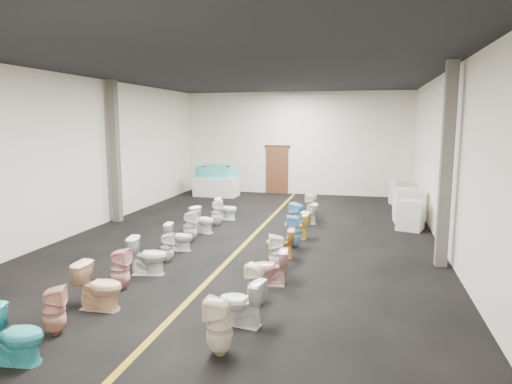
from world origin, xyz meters
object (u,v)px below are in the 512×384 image
(toilet_left_9, at_px, (217,213))
(toilet_right_10, at_px, (312,206))
(display_table, at_px, (216,187))
(appliance_crate_b, at_px, (408,206))
(toilet_right_0, at_px, (220,327))
(toilet_right_6, at_px, (294,231))
(toilet_left_4, at_px, (148,255))
(toilet_left_6, at_px, (179,237))
(toilet_right_9, at_px, (307,214))
(toilet_right_4, at_px, (278,253))
(toilet_right_5, at_px, (280,243))
(toilet_right_8, at_px, (297,217))
(toilet_left_10, at_px, (226,209))
(toilet_right_3, at_px, (270,267))
(appliance_crate_a, at_px, (411,215))
(toilet_left_7, at_px, (190,226))
(toilet_right_1, at_px, (241,302))
(toilet_left_5, at_px, (167,248))
(toilet_left_8, at_px, (203,220))
(appliance_crate_c, at_px, (404,202))
(toilet_left_2, at_px, (100,286))
(bathtub, at_px, (216,172))
(toilet_right_2, at_px, (256,284))
(toilet_left_3, at_px, (120,269))
(toilet_left_0, at_px, (15,335))
(toilet_right_7, at_px, (297,226))
(toilet_left_1, at_px, (54,311))

(toilet_left_9, distance_m, toilet_right_10, 3.31)
(display_table, relative_size, appliance_crate_b, 1.67)
(toilet_right_0, relative_size, toilet_right_6, 0.98)
(toilet_left_4, relative_size, toilet_left_6, 1.16)
(toilet_left_9, relative_size, toilet_right_9, 1.22)
(toilet_left_6, distance_m, toilet_right_4, 2.89)
(toilet_right_5, xyz_separation_m, toilet_right_8, (0.01, 2.74, 0.07))
(toilet_left_10, relative_size, toilet_right_6, 0.87)
(toilet_right_3, bearing_deg, appliance_crate_a, 142.76)
(toilet_right_0, relative_size, toilet_right_10, 1.01)
(toilet_left_7, height_order, toilet_left_9, toilet_left_7)
(toilet_right_1, distance_m, toilet_right_4, 2.73)
(toilet_left_5, relative_size, toilet_left_8, 0.91)
(appliance_crate_c, distance_m, toilet_left_8, 7.26)
(toilet_left_2, height_order, toilet_right_9, toilet_left_2)
(appliance_crate_b, distance_m, toilet_left_7, 7.00)
(toilet_right_4, distance_m, toilet_right_8, 3.75)
(toilet_left_8, bearing_deg, toilet_right_9, -39.19)
(toilet_left_8, bearing_deg, toilet_right_3, -125.84)
(toilet_left_8, bearing_deg, bathtub, 32.93)
(bathtub, bearing_deg, toilet_right_2, -73.91)
(display_table, distance_m, toilet_right_9, 6.43)
(appliance_crate_c, height_order, toilet_right_6, appliance_crate_c)
(appliance_crate_c, xyz_separation_m, toilet_right_6, (-3.09, -5.17, -0.00))
(bathtub, xyz_separation_m, toilet_right_2, (4.44, -11.13, -0.71))
(appliance_crate_c, distance_m, toilet_left_5, 9.11)
(toilet_left_3, height_order, toilet_right_8, toilet_right_8)
(toilet_left_0, bearing_deg, toilet_left_8, -6.07)
(appliance_crate_a, height_order, toilet_right_3, appliance_crate_a)
(toilet_right_1, xyz_separation_m, toilet_right_3, (0.07, 1.86, -0.02))
(toilet_left_3, bearing_deg, toilet_right_0, -130.75)
(appliance_crate_c, bearing_deg, toilet_right_0, -106.72)
(toilet_right_6, height_order, toilet_right_9, toilet_right_6)
(display_table, height_order, toilet_right_5, display_table)
(appliance_crate_c, distance_m, toilet_left_2, 11.38)
(toilet_right_1, xyz_separation_m, toilet_right_7, (0.06, 5.61, -0.02))
(toilet_right_10, bearing_deg, toilet_left_0, 5.10)
(toilet_left_1, bearing_deg, bathtub, -15.88)
(toilet_right_4, bearing_deg, toilet_right_0, -14.75)
(appliance_crate_b, height_order, toilet_right_3, appliance_crate_b)
(appliance_crate_c, bearing_deg, toilet_left_4, -126.01)
(toilet_left_7, distance_m, toilet_right_2, 4.63)
(toilet_left_1, distance_m, toilet_left_10, 8.49)
(appliance_crate_a, bearing_deg, toilet_left_8, -163.35)
(toilet_left_2, relative_size, toilet_left_9, 1.02)
(appliance_crate_c, distance_m, toilet_right_7, 5.30)
(display_table, bearing_deg, toilet_right_10, -38.05)
(appliance_crate_c, height_order, toilet_right_0, appliance_crate_c)
(toilet_left_2, height_order, toilet_right_3, toilet_left_2)
(toilet_left_1, bearing_deg, appliance_crate_a, -58.50)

